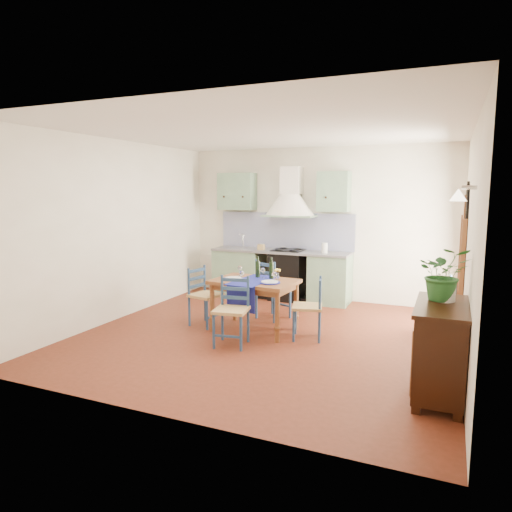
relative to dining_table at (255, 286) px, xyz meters
The scene contains 13 objects.
floor 0.73m from the dining_table, 33.62° to the right, with size 5.00×5.00×0.00m, color #4C1E10.
back_wall 2.17m from the dining_table, 95.70° to the left, with size 5.00×0.96×2.80m.
right_wall 2.84m from the dining_table, ahead, with size 0.26×5.00×2.80m.
left_wall 2.37m from the dining_table, behind, with size 0.04×5.00×2.80m, color white.
ceiling 2.17m from the dining_table, 33.62° to the right, with size 5.00×5.00×0.01m, color silver.
dining_table is the anchor object (origin of this frame).
chair_near 0.71m from the dining_table, 92.30° to the right, with size 0.49×0.49×0.90m.
chair_far 0.69m from the dining_table, 89.33° to the left, with size 0.57×0.57×0.95m.
chair_left 0.83m from the dining_table, behind, with size 0.49×0.49×0.88m.
chair_right 0.87m from the dining_table, ahead, with size 0.48×0.48×0.85m.
chair_spare 2.63m from the dining_table, 18.56° to the left, with size 0.46×0.46×0.84m.
sideboard 2.82m from the dining_table, 26.58° to the right, with size 0.50×1.05×0.94m.
potted_plant 2.79m from the dining_table, 23.37° to the right, with size 0.49×0.42×0.54m, color #225825.
Camera 1 is at (2.29, -5.72, 2.03)m, focal length 32.00 mm.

